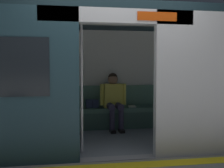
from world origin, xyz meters
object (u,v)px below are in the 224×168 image
Objects in this scene: train_car at (101,58)px; person_seated at (114,97)px; handbag at (92,104)px; grab_pole_door at (82,85)px; bench_seat at (99,113)px; book at (132,106)px.

person_seated is at bearing -113.94° from train_car.
grab_pole_door reaches higher than handbag.
person_seated is 0.47m from handbag.
person_seated is 4.48× the size of handbag.
bench_seat is at bearing 152.00° from handbag.
book is at bearing -176.99° from bench_seat.
train_car is 29.09× the size of book.
grab_pole_door is (0.47, 1.63, 0.70)m from bench_seat.
handbag reaches higher than book.
grab_pole_door is at bearing 79.05° from handbag.
bench_seat is (-0.08, -0.89, -1.11)m from train_car.
grab_pole_door reaches higher than bench_seat.
person_seated is 0.47m from book.
bench_seat is at bearing -95.11° from train_car.
bench_seat is 1.54× the size of grab_pole_door.
grab_pole_door is at bearing 64.14° from person_seated.
bench_seat is 14.46× the size of book.
person_seated is 0.57× the size of grab_pole_door.
handbag is 0.85m from book.
train_car is 24.62× the size of handbag.
train_car is 1.21m from person_seated.
handbag is at bearing -100.95° from grab_pole_door.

